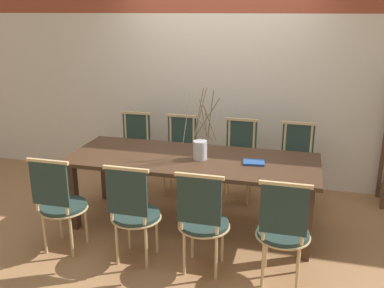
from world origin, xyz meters
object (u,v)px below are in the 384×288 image
chair_near_center (203,219)px  book_stack (254,162)px  vase_centerpiece (200,148)px  chair_far_center (239,158)px  dining_table (192,166)px

chair_near_center → book_stack: chair_near_center is taller
chair_near_center → vase_centerpiece: vase_centerpiece is taller
chair_near_center → book_stack: size_ratio=4.31×
vase_centerpiece → book_stack: (0.55, 0.00, -0.11)m
chair_near_center → book_stack: 0.92m
vase_centerpiece → book_stack: vase_centerpiece is taller
chair_far_center → book_stack: (0.26, -0.83, 0.26)m
dining_table → vase_centerpiece: size_ratio=3.54×
dining_table → vase_centerpiece: bearing=-6.7°
dining_table → vase_centerpiece: 0.23m
chair_near_center → chair_far_center: 1.65m
chair_far_center → vase_centerpiece: vase_centerpiece is taller
dining_table → chair_near_center: (0.31, -0.82, -0.16)m
vase_centerpiece → chair_far_center: bearing=71.2°
chair_far_center → book_stack: chair_far_center is taller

